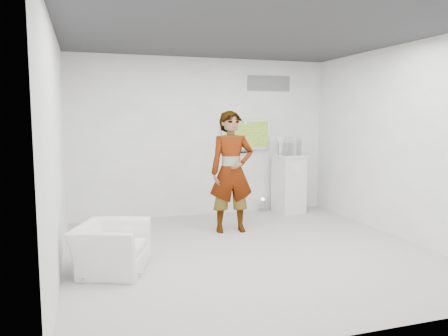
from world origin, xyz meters
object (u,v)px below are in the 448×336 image
(floor_uplight, at_px, (263,205))
(armchair, at_px, (111,248))
(tv, at_px, (246,134))
(person, at_px, (232,172))
(pedestal, at_px, (289,184))

(floor_uplight, bearing_deg, armchair, -140.28)
(tv, bearing_deg, person, -119.20)
(person, xyz_separation_m, pedestal, (1.54, 1.01, -0.42))
(pedestal, bearing_deg, tv, 158.31)
(tv, xyz_separation_m, pedestal, (0.80, -0.32, -0.98))
(floor_uplight, bearing_deg, tv, 165.57)
(person, distance_m, floor_uplight, 1.86)
(pedestal, bearing_deg, armchair, -146.57)
(tv, relative_size, floor_uplight, 3.78)
(person, relative_size, armchair, 2.20)
(person, xyz_separation_m, armchair, (-2.02, -1.34, -0.70))
(person, bearing_deg, armchair, -140.69)
(person, relative_size, floor_uplight, 7.53)
(tv, xyz_separation_m, person, (-0.74, -1.33, -0.55))
(person, bearing_deg, floor_uplight, 54.57)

